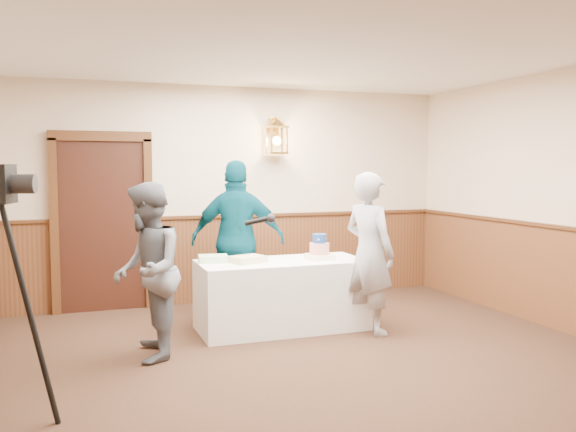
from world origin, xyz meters
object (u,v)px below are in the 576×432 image
at_px(assistant_p, 238,240).
at_px(sheet_cake_green, 213,259).
at_px(sheet_cake_yellow, 248,259).
at_px(display_table, 282,295).
at_px(tiered_cake, 319,249).
at_px(baker, 369,253).
at_px(interviewer, 147,271).

bearing_deg(assistant_p, sheet_cake_green, 69.36).
bearing_deg(sheet_cake_yellow, display_table, 0.97).
height_order(display_table, tiered_cake, tiered_cake).
bearing_deg(tiered_cake, baker, -47.08).
distance_m(tiered_cake, sheet_cake_yellow, 0.81).
xyz_separation_m(tiered_cake, sheet_cake_yellow, (-0.81, 0.03, -0.07)).
bearing_deg(display_table, sheet_cake_green, 167.42).
bearing_deg(tiered_cake, sheet_cake_yellow, 178.01).
xyz_separation_m(sheet_cake_yellow, interviewer, (-1.11, -0.56, 0.03)).
bearing_deg(sheet_cake_green, tiered_cake, -9.68).
height_order(tiered_cake, baker, baker).
xyz_separation_m(display_table, interviewer, (-1.50, -0.57, 0.44)).
height_order(display_table, sheet_cake_yellow, sheet_cake_yellow).
bearing_deg(baker, tiered_cake, 22.05).
distance_m(sheet_cake_green, assistant_p, 0.61).
bearing_deg(sheet_cake_yellow, sheet_cake_green, 153.58).
bearing_deg(sheet_cake_green, display_table, -12.58).
bearing_deg(tiered_cake, interviewer, -164.46).
bearing_deg(interviewer, assistant_p, 142.77).
height_order(sheet_cake_yellow, assistant_p, assistant_p).
bearing_deg(baker, sheet_cake_green, 47.22).
bearing_deg(assistant_p, baker, 157.94).
xyz_separation_m(interviewer, baker, (2.31, 0.11, 0.04)).
bearing_deg(tiered_cake, assistant_p, 139.65).
relative_size(display_table, interviewer, 1.11).
bearing_deg(tiered_cake, sheet_cake_green, 170.32).
distance_m(interviewer, baker, 2.32).
height_order(tiered_cake, sheet_cake_yellow, tiered_cake).
distance_m(tiered_cake, baker, 0.58).
xyz_separation_m(display_table, tiered_cake, (0.43, -0.03, 0.48)).
height_order(interviewer, assistant_p, assistant_p).
bearing_deg(sheet_cake_green, sheet_cake_yellow, -26.42).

